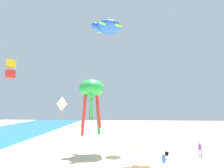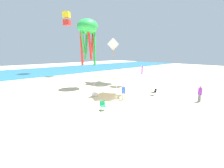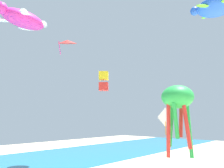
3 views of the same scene
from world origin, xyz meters
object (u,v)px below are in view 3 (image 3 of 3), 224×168
kite_diamond_white (165,118)px  kite_box_yellow (104,81)px  kite_delta_red (67,42)px  kite_octopus_green (178,101)px  kite_turtle_blue (214,8)px  kite_turtle_magenta (22,19)px

kite_diamond_white → kite_box_yellow: size_ratio=1.53×
kite_delta_red → kite_octopus_green: bearing=-48.6°
kite_delta_red → kite_turtle_blue: size_ratio=0.79×
kite_octopus_green → kite_box_yellow: bearing=-117.4°
kite_delta_red → kite_diamond_white: bearing=-2.8°
kite_box_yellow → kite_delta_red: 10.51m
kite_box_yellow → kite_octopus_green: size_ratio=0.41×
kite_delta_red → kite_turtle_magenta: bearing=-113.6°
kite_octopus_green → kite_turtle_blue: 15.10m
kite_turtle_magenta → kite_diamond_white: 24.06m
kite_turtle_magenta → kite_octopus_green: size_ratio=1.12×
kite_diamond_white → kite_turtle_blue: size_ratio=0.73×
kite_turtle_magenta → kite_turtle_blue: 23.91m
kite_diamond_white → kite_box_yellow: kite_box_yellow is taller
kite_turtle_magenta → kite_box_yellow: 13.06m
kite_diamond_white → kite_turtle_blue: (-3.18, -8.90, 13.47)m
kite_turtle_magenta → kite_octopus_green: kite_turtle_magenta is taller
kite_turtle_magenta → kite_turtle_blue: bearing=117.7°
kite_turtle_blue → kite_box_yellow: bearing=10.9°
kite_delta_red → kite_box_yellow: bearing=-35.8°
kite_diamond_white → kite_octopus_green: size_ratio=0.63×
kite_turtle_magenta → kite_delta_red: 9.54m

